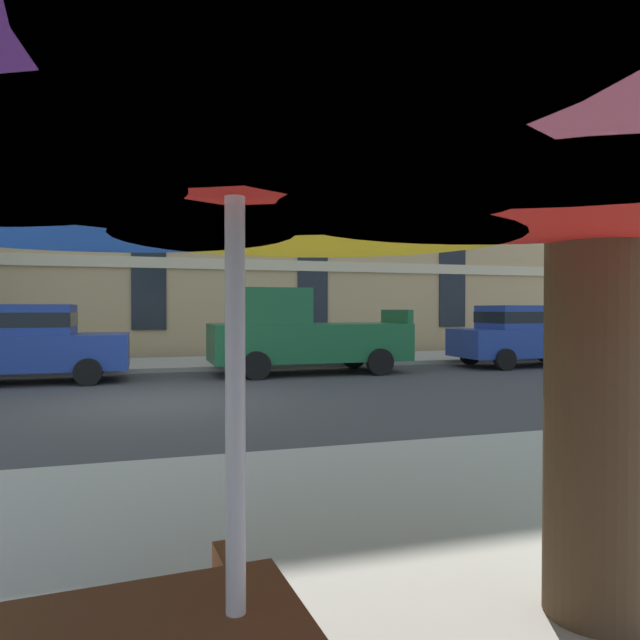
{
  "coord_description": "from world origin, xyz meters",
  "views": [
    {
      "loc": [
        -0.23,
        -10.7,
        1.67
      ],
      "look_at": [
        4.07,
        3.2,
        1.4
      ],
      "focal_mm": 32.43,
      "sensor_mm": 36.0,
      "label": 1
    }
  ],
  "objects_px": {
    "sedan_blue": "(24,341)",
    "patio_umbrella": "(235,121)",
    "sedan_blue_midblock": "(525,334)",
    "pickup_green": "(301,334)"
  },
  "relations": [
    {
      "from": "sedan_blue_midblock",
      "to": "pickup_green",
      "type": "bearing_deg",
      "value": 180.0
    },
    {
      "from": "patio_umbrella",
      "to": "sedan_blue_midblock",
      "type": "bearing_deg",
      "value": 50.37
    },
    {
      "from": "sedan_blue",
      "to": "pickup_green",
      "type": "distance_m",
      "value": 6.47
    },
    {
      "from": "sedan_blue_midblock",
      "to": "patio_umbrella",
      "type": "relative_size",
      "value": 1.08
    },
    {
      "from": "pickup_green",
      "to": "sedan_blue_midblock",
      "type": "xyz_separation_m",
      "value": [
        6.85,
        -0.0,
        -0.08
      ]
    },
    {
      "from": "sedan_blue",
      "to": "pickup_green",
      "type": "relative_size",
      "value": 0.86
    },
    {
      "from": "pickup_green",
      "to": "sedan_blue_midblock",
      "type": "height_order",
      "value": "pickup_green"
    },
    {
      "from": "patio_umbrella",
      "to": "sedan_blue",
      "type": "bearing_deg",
      "value": 102.46
    },
    {
      "from": "sedan_blue_midblock",
      "to": "patio_umbrella",
      "type": "height_order",
      "value": "patio_umbrella"
    },
    {
      "from": "sedan_blue",
      "to": "patio_umbrella",
      "type": "distance_m",
      "value": 13.07
    }
  ]
}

